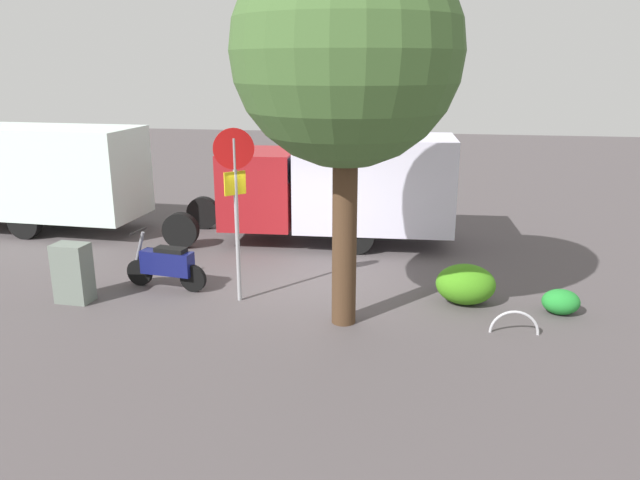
# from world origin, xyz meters

# --- Properties ---
(ground_plane) EXTENTS (60.00, 60.00, 0.00)m
(ground_plane) POSITION_xyz_m (0.00, 0.00, 0.00)
(ground_plane) COLOR #4D4648
(box_truck_near) EXTENTS (7.29, 2.52, 2.75)m
(box_truck_near) POSITION_xyz_m (-0.11, -3.35, 1.55)
(box_truck_near) COLOR black
(box_truck_near) RESTS_ON ground
(box_truck_far) EXTENTS (8.41, 2.51, 2.85)m
(box_truck_far) POSITION_xyz_m (8.57, -3.32, 1.59)
(box_truck_far) COLOR black
(box_truck_far) RESTS_ON ground
(motorcycle) EXTENTS (1.81, 0.60, 1.20)m
(motorcycle) POSITION_xyz_m (2.81, 0.61, 0.52)
(motorcycle) COLOR black
(motorcycle) RESTS_ON ground
(stop_sign) EXTENTS (0.71, 0.33, 3.36)m
(stop_sign) POSITION_xyz_m (1.16, 1.02, 2.24)
(stop_sign) COLOR #9E9EA3
(stop_sign) RESTS_ON ground
(street_tree) EXTENTS (3.75, 3.75, 6.55)m
(street_tree) POSITION_xyz_m (-0.98, 1.72, 4.64)
(street_tree) COLOR #47301E
(street_tree) RESTS_ON ground
(utility_cabinet) EXTENTS (0.68, 0.48, 1.17)m
(utility_cabinet) POSITION_xyz_m (4.31, 1.59, 0.58)
(utility_cabinet) COLOR slate
(utility_cabinet) RESTS_ON ground
(bike_rack_hoop) EXTENTS (0.85, 0.07, 0.85)m
(bike_rack_hoop) POSITION_xyz_m (-3.95, 1.73, 0.00)
(bike_rack_hoop) COLOR #B7B7BC
(bike_rack_hoop) RESTS_ON ground
(shrub_near_sign) EXTENTS (1.14, 0.93, 0.77)m
(shrub_near_sign) POSITION_xyz_m (-3.19, 0.44, 0.39)
(shrub_near_sign) COLOR #40881A
(shrub_near_sign) RESTS_ON ground
(shrub_mid_verge) EXTENTS (0.69, 0.56, 0.47)m
(shrub_mid_verge) POSITION_xyz_m (-4.91, 0.68, 0.23)
(shrub_mid_verge) COLOR #238830
(shrub_mid_verge) RESTS_ON ground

